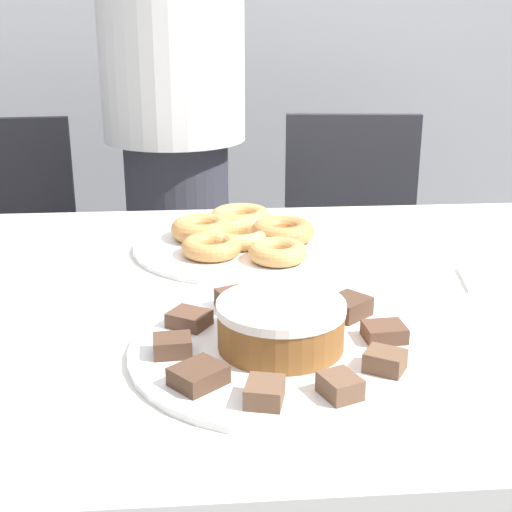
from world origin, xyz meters
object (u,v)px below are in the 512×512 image
Objects in this scene: plate_cake at (281,350)px; napkin at (505,281)px; plate_donuts at (239,246)px; person_standing at (174,116)px; frosted_cake at (281,324)px; office_chair_left at (5,290)px; office_chair_right at (352,280)px.

napkin is at bearing 29.16° from plate_cake.
person_standing is at bearing 102.28° from plate_donuts.
frosted_cake is at bearing -150.84° from napkin.
plate_cake is (0.66, -1.09, 0.33)m from office_chair_left.
person_standing is 0.70m from office_chair_right.
napkin is at bearing -43.18° from office_chair_left.
office_chair_right reaches higher than frosted_cake.
office_chair_right reaches higher than plate_cake.
plate_donuts is (-0.03, 0.44, 0.00)m from plate_cake.
plate_cake is 0.46m from napkin.
plate_cake is 1.01× the size of plate_donuts.
office_chair_left and office_chair_right have the same top height.
napkin is at bearing -79.92° from office_chair_right.
office_chair_left is at bearing 174.47° from person_standing.
napkin is (0.43, -0.21, -0.00)m from plate_donuts.
napkin is (1.06, -0.87, 0.33)m from office_chair_left.
plate_donuts is 0.44m from frosted_cake.
plate_cake is at bearing 0.00° from frosted_cake.
plate_cake is 0.04m from frosted_cake.
plate_cake is (0.16, -1.04, -0.16)m from person_standing.
plate_cake reaches higher than napkin.
office_chair_right is 2.20× the size of plate_donuts.
frosted_cake reaches higher than plate_cake.
napkin is (0.40, 0.22, -0.00)m from plate_cake.
person_standing is at bearing 98.79° from plate_cake.
office_chair_left is at bearing 133.95° from plate_donuts.
frosted_cake is (0.16, -1.04, -0.12)m from person_standing.
person_standing is 4.29× the size of plate_cake.
person_standing is 1.06m from plate_cake.
office_chair_right is (0.50, 0.05, -0.49)m from person_standing.
person_standing is 1.96× the size of office_chair_right.
napkin is (0.56, -0.82, -0.16)m from person_standing.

